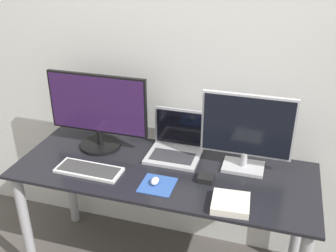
% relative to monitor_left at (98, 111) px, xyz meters
% --- Properties ---
extents(wall_back, '(7.00, 0.05, 2.50)m').
position_rel_monitor_left_xyz_m(wall_back, '(0.47, 0.25, 0.23)').
color(wall_back, silver).
rests_on(wall_back, ground_plane).
extents(desk, '(1.73, 0.66, 0.77)m').
position_rel_monitor_left_xyz_m(desk, '(0.47, -0.15, -0.39)').
color(desk, black).
rests_on(desk, ground_plane).
extents(monitor_left, '(0.63, 0.26, 0.48)m').
position_rel_monitor_left_xyz_m(monitor_left, '(0.00, 0.00, 0.00)').
color(monitor_left, black).
rests_on(monitor_left, desk).
extents(monitor_right, '(0.51, 0.16, 0.46)m').
position_rel_monitor_left_xyz_m(monitor_right, '(0.90, 0.00, -0.01)').
color(monitor_right, '#B2B2B7').
rests_on(monitor_right, desk).
extents(laptop, '(0.31, 0.26, 0.27)m').
position_rel_monitor_left_xyz_m(laptop, '(0.48, 0.05, -0.18)').
color(laptop, '#ADADB2').
rests_on(laptop, desk).
extents(keyboard, '(0.38, 0.16, 0.02)m').
position_rel_monitor_left_xyz_m(keyboard, '(0.06, -0.29, -0.24)').
color(keyboard, silver).
rests_on(keyboard, desk).
extents(mousepad, '(0.18, 0.18, 0.00)m').
position_rel_monitor_left_xyz_m(mousepad, '(0.48, -0.31, -0.24)').
color(mousepad, '#2D519E').
rests_on(mousepad, desk).
extents(mouse, '(0.04, 0.07, 0.03)m').
position_rel_monitor_left_xyz_m(mouse, '(0.46, -0.30, -0.23)').
color(mouse, silver).
rests_on(mouse, mousepad).
extents(book, '(0.20, 0.19, 0.04)m').
position_rel_monitor_left_xyz_m(book, '(0.89, -0.37, -0.23)').
color(book, silver).
rests_on(book, desk).
extents(power_brick, '(0.09, 0.08, 0.03)m').
position_rel_monitor_left_xyz_m(power_brick, '(0.72, -0.19, -0.23)').
color(power_brick, black).
rests_on(power_brick, desk).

